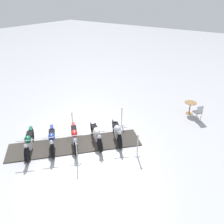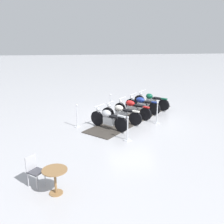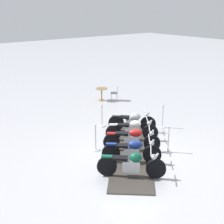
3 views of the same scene
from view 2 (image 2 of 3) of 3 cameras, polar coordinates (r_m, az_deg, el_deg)
ground_plane at (r=14.19m, az=4.36°, el=-1.24°), size 80.00×80.00×0.00m
display_platform at (r=14.19m, az=4.37°, el=-1.16°), size 5.77×5.38×0.04m
motorcycle_forest at (r=15.84m, az=8.31°, el=2.41°), size 1.69×1.74×0.98m
motorcycle_navy at (r=14.94m, az=6.41°, el=1.62°), size 1.52×1.70×0.98m
motorcycle_maroon at (r=14.06m, az=4.31°, el=0.71°), size 1.62×1.73×0.96m
motorcycle_cream at (r=13.21m, az=1.91°, el=-0.31°), size 1.44×1.84×0.97m
motorcycle_chrome at (r=12.38m, az=-0.81°, el=-1.40°), size 1.58×1.61×1.03m
stanchion_left_rear at (r=11.19m, az=3.33°, el=-4.51°), size 0.35×0.35×1.07m
stanchion_right_rear at (r=12.82m, az=-7.47°, el=-1.48°), size 0.30×0.30×1.12m
stanchion_right_mid at (r=14.84m, az=-0.30°, el=1.07°), size 0.32×0.32×1.10m
stanchion_left_mid at (r=13.44m, az=9.58°, el=-0.85°), size 0.32×0.32×1.09m
cafe_table at (r=7.77m, az=-12.09°, el=-13.17°), size 0.71×0.71×0.75m
cafe_chair_near_table at (r=8.31m, az=-16.33°, el=-11.58°), size 0.56×0.56×0.94m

